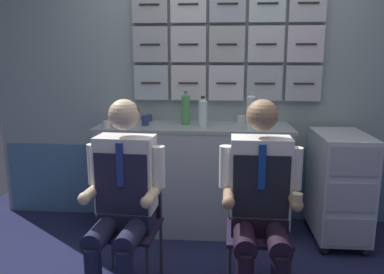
% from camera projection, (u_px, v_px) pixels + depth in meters
% --- Properties ---
extents(galley_bulkhead, '(4.20, 0.14, 2.15)m').
position_uv_depth(galley_bulkhead, '(220.00, 102.00, 3.49)').
color(galley_bulkhead, '#92A4A5').
rests_on(galley_bulkhead, ground).
extents(galley_counter, '(1.66, 0.53, 0.94)m').
position_uv_depth(galley_counter, '(194.00, 178.00, 3.37)').
color(galley_counter, '#A2AEB2').
rests_on(galley_counter, ground).
extents(service_trolley, '(0.40, 0.65, 0.91)m').
position_uv_depth(service_trolley, '(339.00, 184.00, 3.14)').
color(service_trolley, black).
rests_on(service_trolley, ground).
extents(folding_chair_left, '(0.43, 0.43, 0.82)m').
position_uv_depth(folding_chair_left, '(131.00, 211.00, 2.56)').
color(folding_chair_left, '#2D2D33').
rests_on(folding_chair_left, ground).
extents(crew_member_left, '(0.51, 0.64, 1.26)m').
position_uv_depth(crew_member_left, '(123.00, 192.00, 2.37)').
color(crew_member_left, black).
rests_on(crew_member_left, ground).
extents(folding_chair_right, '(0.41, 0.41, 0.82)m').
position_uv_depth(folding_chair_right, '(258.00, 214.00, 2.51)').
color(folding_chair_right, '#2D2D33').
rests_on(folding_chair_right, ground).
extents(crew_member_right, '(0.51, 0.63, 1.27)m').
position_uv_depth(crew_member_right, '(261.00, 194.00, 2.31)').
color(crew_member_right, black).
rests_on(crew_member_right, ground).
extents(water_bottle_clear, '(0.07, 0.07, 0.30)m').
position_uv_depth(water_bottle_clear, '(251.00, 111.00, 3.09)').
color(water_bottle_clear, silver).
rests_on(water_bottle_clear, galley_counter).
extents(water_bottle_short, '(0.07, 0.07, 0.29)m').
position_uv_depth(water_bottle_short, '(186.00, 109.00, 3.29)').
color(water_bottle_short, '#509B56').
rests_on(water_bottle_short, galley_counter).
extents(sparkling_bottle_green, '(0.07, 0.07, 0.26)m').
position_uv_depth(sparkling_bottle_green, '(203.00, 112.00, 3.18)').
color(sparkling_bottle_green, silver).
rests_on(sparkling_bottle_green, galley_counter).
extents(paper_cup_tan, '(0.06, 0.06, 0.09)m').
position_uv_depth(paper_cup_tan, '(145.00, 120.00, 3.25)').
color(paper_cup_tan, navy).
rests_on(paper_cup_tan, galley_counter).
extents(coffee_cup_white, '(0.07, 0.07, 0.06)m').
position_uv_depth(coffee_cup_white, '(107.00, 124.00, 3.14)').
color(coffee_cup_white, silver).
rests_on(coffee_cup_white, galley_counter).
extents(coffee_cup_spare, '(0.06, 0.06, 0.06)m').
position_uv_depth(coffee_cup_spare, '(149.00, 118.00, 3.48)').
color(coffee_cup_spare, navy).
rests_on(coffee_cup_spare, galley_counter).
extents(paper_cup_blue, '(0.08, 0.08, 0.07)m').
position_uv_depth(paper_cup_blue, '(241.00, 119.00, 3.37)').
color(paper_cup_blue, silver).
rests_on(paper_cup_blue, galley_counter).
extents(snack_banana, '(0.17, 0.10, 0.04)m').
position_uv_depth(snack_banana, '(262.00, 123.00, 3.26)').
color(snack_banana, yellow).
rests_on(snack_banana, galley_counter).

